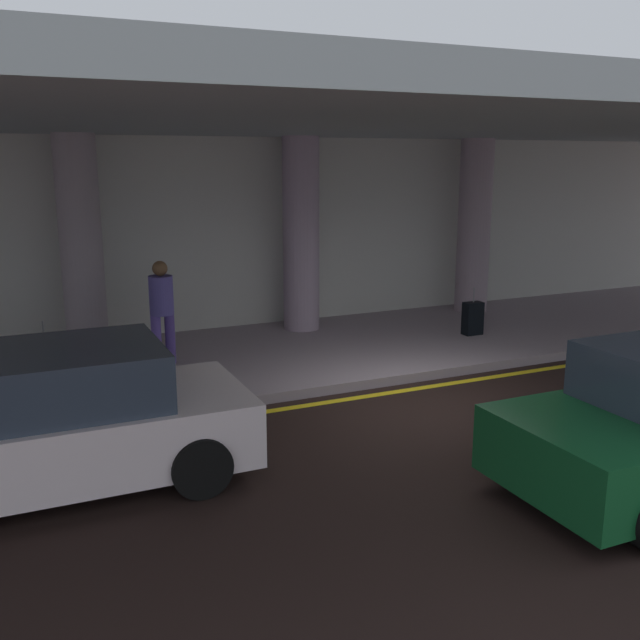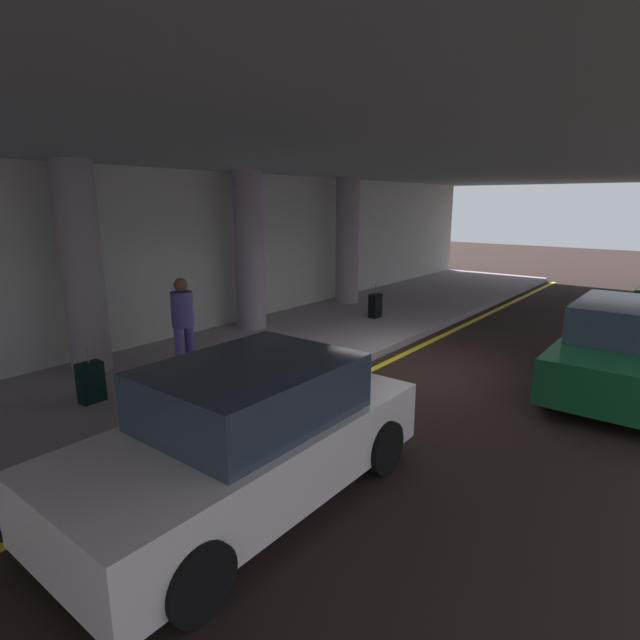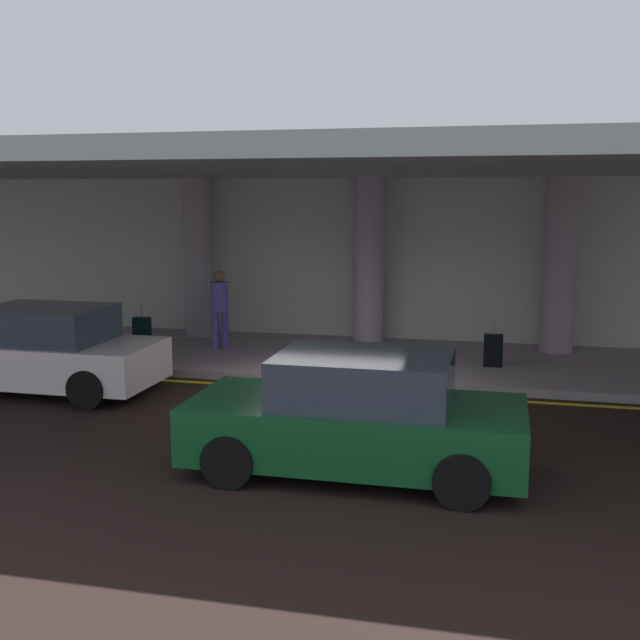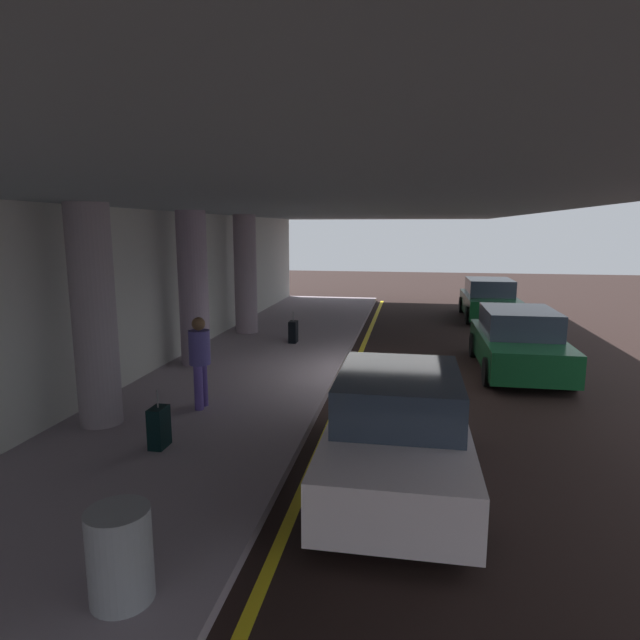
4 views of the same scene
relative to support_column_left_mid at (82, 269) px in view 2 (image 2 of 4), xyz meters
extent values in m
plane|color=black|center=(4.00, -4.48, -1.97)|extent=(60.00, 60.00, 0.00)
cube|color=gray|center=(4.00, -1.38, -1.90)|extent=(26.00, 4.20, 0.15)
cube|color=yellow|center=(4.00, -3.76, -1.97)|extent=(26.00, 0.14, 0.01)
cylinder|color=gray|center=(0.00, 0.00, 0.00)|extent=(0.69, 0.69, 3.65)
cylinder|color=gray|center=(4.00, 0.00, 0.00)|extent=(0.69, 0.69, 3.65)
cylinder|color=gray|center=(8.00, 0.00, 0.00)|extent=(0.69, 0.69, 3.65)
cube|color=#8F9DA0|center=(4.00, -1.88, 1.97)|extent=(28.00, 13.20, 0.30)
cube|color=#B6B6AE|center=(4.00, 0.87, -0.07)|extent=(26.00, 0.30, 3.80)
cube|color=#124B25|center=(5.16, -7.65, -1.42)|extent=(4.10, 1.80, 0.70)
cube|color=#2D3847|center=(5.26, -7.65, -0.77)|extent=(2.10, 1.60, 0.60)
cylinder|color=black|center=(6.51, -6.80, -1.65)|extent=(0.64, 0.22, 0.64)
cylinder|color=black|center=(3.81, -6.80, -1.65)|extent=(0.64, 0.22, 0.64)
cube|color=white|center=(-0.93, -4.97, -1.42)|extent=(4.10, 1.80, 0.70)
cube|color=#2D3847|center=(-0.83, -4.97, -0.77)|extent=(2.10, 1.60, 0.60)
cylinder|color=black|center=(0.42, -4.12, -1.65)|extent=(0.64, 0.22, 0.64)
cylinder|color=black|center=(0.42, -5.82, -1.65)|extent=(0.64, 0.22, 0.64)
cylinder|color=black|center=(-2.28, -4.12, -1.65)|extent=(0.64, 0.22, 0.64)
cylinder|color=black|center=(-2.28, -5.82, -1.65)|extent=(0.64, 0.22, 0.64)
cylinder|color=black|center=(11.45, -7.15, -1.65)|extent=(0.64, 0.22, 0.64)
cylinder|color=#56439D|center=(0.91, -1.37, -1.42)|extent=(0.16, 0.16, 0.82)
cylinder|color=#483683|center=(1.13, -1.37, -1.42)|extent=(0.16, 0.16, 0.82)
cylinder|color=#4C4390|center=(1.02, -1.37, -0.69)|extent=(0.38, 0.38, 0.62)
sphere|color=brown|center=(1.02, -1.37, -0.26)|extent=(0.24, 0.24, 0.24)
cube|color=black|center=(-0.77, -1.44, -1.51)|extent=(0.36, 0.22, 0.62)
cylinder|color=slate|center=(-0.77, -1.44, -1.06)|extent=(0.02, 0.02, 0.28)
cube|color=black|center=(6.74, -1.79, -1.51)|extent=(0.36, 0.22, 0.62)
cylinder|color=slate|center=(6.74, -1.79, -1.06)|extent=(0.02, 0.02, 0.28)
camera|label=1|loc=(-1.24, -12.46, 1.43)|focal=39.85mm
camera|label=2|loc=(-4.25, -8.57, 1.14)|focal=28.15mm
camera|label=3|loc=(6.86, -16.67, 1.43)|focal=43.27mm
camera|label=4|loc=(-7.72, -5.09, 1.43)|focal=29.60mm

